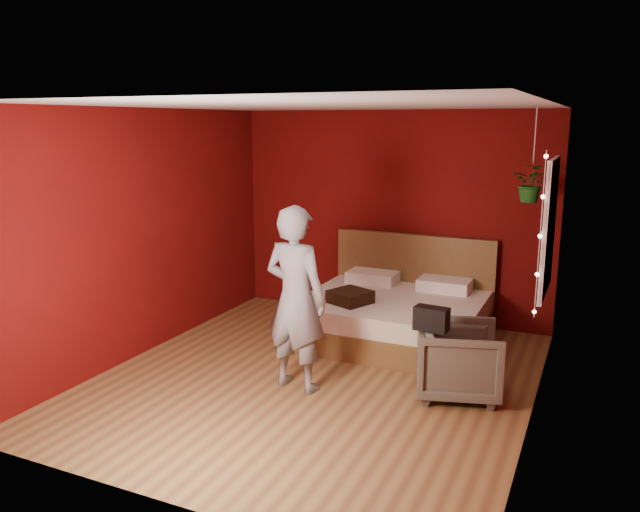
{
  "coord_description": "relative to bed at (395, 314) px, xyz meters",
  "views": [
    {
      "loc": [
        2.41,
        -5.17,
        2.46
      ],
      "look_at": [
        -0.14,
        0.4,
        1.13
      ],
      "focal_mm": 35.0,
      "sensor_mm": 36.0,
      "label": 1
    }
  ],
  "objects": [
    {
      "name": "floor",
      "position": [
        -0.33,
        -1.44,
        -0.29
      ],
      "size": [
        4.5,
        4.5,
        0.0
      ],
      "primitive_type": "plane",
      "color": "olive",
      "rests_on": "ground"
    },
    {
      "name": "person",
      "position": [
        -0.42,
        -1.7,
        0.58
      ],
      "size": [
        0.68,
        0.5,
        1.74
      ],
      "primitive_type": "imported",
      "rotation": [
        0.0,
        0.0,
        3.01
      ],
      "color": "gray",
      "rests_on": "ground"
    },
    {
      "name": "armchair",
      "position": [
        1.0,
        -1.24,
        0.05
      ],
      "size": [
        0.91,
        0.9,
        0.67
      ],
      "primitive_type": "imported",
      "rotation": [
        0.0,
        0.0,
        1.86
      ],
      "color": "#635E4E",
      "rests_on": "ground"
    },
    {
      "name": "bed",
      "position": [
        0.0,
        0.0,
        0.0
      ],
      "size": [
        2.0,
        1.7,
        1.1
      ],
      "color": "brown",
      "rests_on": "ground"
    },
    {
      "name": "throw_pillow",
      "position": [
        -0.38,
        -0.46,
        0.28
      ],
      "size": [
        0.51,
        0.51,
        0.14
      ],
      "primitive_type": "cube",
      "rotation": [
        0.0,
        0.0,
        -0.4
      ],
      "color": "black",
      "rests_on": "bed"
    },
    {
      "name": "handbag",
      "position": [
        0.8,
        -1.5,
        0.49
      ],
      "size": [
        0.31,
        0.17,
        0.21
      ],
      "primitive_type": "cube",
      "rotation": [
        0.0,
        0.0,
        -0.1
      ],
      "color": "black",
      "rests_on": "armchair"
    },
    {
      "name": "hanging_plant",
      "position": [
        1.38,
        0.15,
        1.55
      ],
      "size": [
        0.45,
        0.42,
        0.96
      ],
      "color": "silver",
      "rests_on": "room_walls"
    },
    {
      "name": "window",
      "position": [
        1.63,
        -0.54,
        1.21
      ],
      "size": [
        0.05,
        0.97,
        1.27
      ],
      "color": "white",
      "rests_on": "room_walls"
    },
    {
      "name": "room_walls",
      "position": [
        -0.33,
        -1.44,
        1.39
      ],
      "size": [
        4.04,
        4.54,
        2.62
      ],
      "color": "#5F0B0A",
      "rests_on": "ground"
    },
    {
      "name": "fairy_lights",
      "position": [
        1.61,
        -1.07,
        1.21
      ],
      "size": [
        0.04,
        0.04,
        1.45
      ],
      "color": "silver",
      "rests_on": "room_walls"
    }
  ]
}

